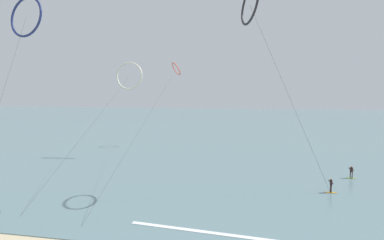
{
  "coord_description": "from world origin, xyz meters",
  "views": [
    {
      "loc": [
        7.39,
        -15.08,
        11.46
      ],
      "look_at": [
        0.0,
        21.79,
        8.22
      ],
      "focal_mm": 30.37,
      "sensor_mm": 36.0,
      "label": 1
    }
  ],
  "objects": [
    {
      "name": "surfer_amber",
      "position": [
        15.77,
        23.26,
        0.82
      ],
      "size": [
        1.4,
        0.59,
        1.7
      ],
      "rotation": [
        0.0,
        0.0,
        4.74
      ],
      "color": "orange",
      "rests_on": "ground"
    },
    {
      "name": "kite_charcoal",
      "position": [
        6.47,
        21.5,
        20.95
      ],
      "size": [
        10.66,
        4.61,
        23.27
      ],
      "rotation": [
        0.0,
        0.0,
        5.12
      ],
      "color": "black",
      "rests_on": "ground"
    },
    {
      "name": "surfer_lime",
      "position": [
        19.78,
        30.34,
        0.82
      ],
      "size": [
        1.4,
        0.73,
        1.7
      ],
      "rotation": [
        0.0,
        0.0,
        5.37
      ],
      "color": "#8CC62D",
      "rests_on": "ground"
    },
    {
      "name": "sea_water",
      "position": [
        0.0,
        106.79,
        0.04
      ],
      "size": [
        400.0,
        200.0,
        0.08
      ],
      "primitive_type": "cube",
      "color": "slate",
      "rests_on": "ground"
    },
    {
      "name": "wave_crest_mid",
      "position": [
        5.62,
        9.91,
        0.06
      ],
      "size": [
        17.49,
        2.29,
        0.12
      ],
      "primitive_type": "cube",
      "rotation": [
        0.0,
        0.0,
        -0.1
      ],
      "color": "white",
      "rests_on": "ground"
    },
    {
      "name": "kite_ivory",
      "position": [
        -14.7,
        38.98,
        14.28
      ],
      "size": [
        4.94,
        29.47,
        16.77
      ],
      "rotation": [
        0.0,
        0.0,
        6.26
      ],
      "color": "silver",
      "rests_on": "ground"
    },
    {
      "name": "kite_navy",
      "position": [
        -20.34,
        20.5,
        20.58
      ],
      "size": [
        5.26,
        12.46,
        23.16
      ],
      "rotation": [
        0.0,
        0.0,
        6.08
      ],
      "color": "navy",
      "rests_on": "ground"
    },
    {
      "name": "kite_coral",
      "position": [
        -9.52,
        52.1,
        16.31
      ],
      "size": [
        4.06,
        45.09,
        17.82
      ],
      "rotation": [
        0.0,
        0.0,
        2.13
      ],
      "color": "#EA7260",
      "rests_on": "ground"
    }
  ]
}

